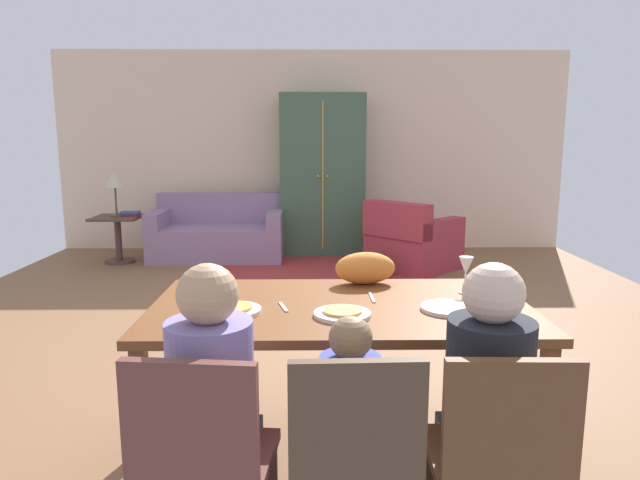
{
  "coord_description": "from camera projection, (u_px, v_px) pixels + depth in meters",
  "views": [
    {
      "loc": [
        0.0,
        -4.04,
        1.51
      ],
      "look_at": [
        0.05,
        -0.31,
        0.85
      ],
      "focal_mm": 31.72,
      "sensor_mm": 36.0,
      "label": 1
    }
  ],
  "objects": [
    {
      "name": "ground_plane",
      "position": [
        312.0,
        320.0,
        4.85
      ],
      "size": [
        6.95,
        6.43,
        0.02
      ],
      "primitive_type": "cube",
      "color": "brown"
    },
    {
      "name": "back_wall",
      "position": [
        312.0,
        152.0,
        7.82
      ],
      "size": [
        6.95,
        0.1,
        2.7
      ],
      "primitive_type": "cube",
      "color": "beige",
      "rests_on": "ground_plane"
    },
    {
      "name": "dining_table",
      "position": [
        340.0,
        319.0,
        2.64
      ],
      "size": [
        1.75,
        0.96,
        0.76
      ],
      "color": "brown",
      "rests_on": "ground_plane"
    },
    {
      "name": "plate_near_man",
      "position": [
        233.0,
        310.0,
        2.5
      ],
      "size": [
        0.25,
        0.25,
        0.02
      ],
      "primitive_type": "cylinder",
      "color": "white",
      "rests_on": "dining_table"
    },
    {
      "name": "pizza_near_man",
      "position": [
        233.0,
        307.0,
        2.49
      ],
      "size": [
        0.17,
        0.17,
        0.01
      ],
      "primitive_type": "cylinder",
      "color": "gold",
      "rests_on": "plate_near_man"
    },
    {
      "name": "plate_near_child",
      "position": [
        342.0,
        314.0,
        2.44
      ],
      "size": [
        0.25,
        0.25,
        0.02
      ],
      "primitive_type": "cylinder",
      "color": "silver",
      "rests_on": "dining_table"
    },
    {
      "name": "pizza_near_child",
      "position": [
        342.0,
        311.0,
        2.44
      ],
      "size": [
        0.17,
        0.17,
        0.01
      ],
      "primitive_type": "cylinder",
      "color": "#E7994B",
      "rests_on": "plate_near_child"
    },
    {
      "name": "plate_near_woman",
      "position": [
        448.0,
        308.0,
        2.53
      ],
      "size": [
        0.25,
        0.25,
        0.02
      ],
      "primitive_type": "cylinder",
      "color": "white",
      "rests_on": "dining_table"
    },
    {
      "name": "wine_glass",
      "position": [
        466.0,
        267.0,
        2.79
      ],
      "size": [
        0.07,
        0.07,
        0.19
      ],
      "color": "silver",
      "rests_on": "dining_table"
    },
    {
      "name": "fork",
      "position": [
        283.0,
        307.0,
        2.57
      ],
      "size": [
        0.05,
        0.15,
        0.01
      ],
      "primitive_type": "cube",
      "rotation": [
        0.0,
        0.0,
        0.26
      ],
      "color": "silver",
      "rests_on": "dining_table"
    },
    {
      "name": "knife",
      "position": [
        372.0,
        298.0,
        2.72
      ],
      "size": [
        0.02,
        0.17,
        0.01
      ],
      "primitive_type": "cube",
      "rotation": [
        0.0,
        0.0,
        0.02
      ],
      "color": "silver",
      "rests_on": "dining_table"
    },
    {
      "name": "dining_chair_man",
      "position": [
        202.0,
        458.0,
        1.84
      ],
      "size": [
        0.46,
        0.46,
        0.87
      ],
      "color": "brown",
      "rests_on": "ground_plane"
    },
    {
      "name": "person_man",
      "position": [
        215.0,
        425.0,
        2.01
      ],
      "size": [
        0.31,
        0.41,
        1.11
      ],
      "color": "#2B3E47",
      "rests_on": "ground_plane"
    },
    {
      "name": "dining_chair_child",
      "position": [
        353.0,
        457.0,
        1.85
      ],
      "size": [
        0.43,
        0.43,
        0.87
      ],
      "color": "#4C3724",
      "rests_on": "ground_plane"
    },
    {
      "name": "person_child",
      "position": [
        349.0,
        446.0,
        2.02
      ],
      "size": [
        0.22,
        0.29,
        0.92
      ],
      "color": "#273C52",
      "rests_on": "ground_plane"
    },
    {
      "name": "dining_chair_woman",
      "position": [
        498.0,
        456.0,
        1.85
      ],
      "size": [
        0.43,
        0.43,
        0.87
      ],
      "color": "brown",
      "rests_on": "ground_plane"
    },
    {
      "name": "person_woman",
      "position": [
        483.0,
        423.0,
        2.02
      ],
      "size": [
        0.3,
        0.4,
        1.11
      ],
      "color": "#354242",
      "rests_on": "ground_plane"
    },
    {
      "name": "cat",
      "position": [
        365.0,
        268.0,
        2.98
      ],
      "size": [
        0.33,
        0.19,
        0.17
      ],
      "primitive_type": "ellipsoid",
      "rotation": [
        0.0,
        0.0,
        0.1
      ],
      "color": "orange",
      "rests_on": "dining_table"
    },
    {
      "name": "area_rug",
      "position": [
        319.0,
        272.0,
        6.51
      ],
      "size": [
        2.6,
        1.8,
        0.01
      ],
      "primitive_type": "cube",
      "color": "maroon",
      "rests_on": "ground_plane"
    },
    {
      "name": "couch",
      "position": [
        218.0,
        235.0,
        7.29
      ],
      "size": [
        1.66,
        0.86,
        0.82
      ],
      "color": "gray",
      "rests_on": "ground_plane"
    },
    {
      "name": "armchair",
      "position": [
        411.0,
        243.0,
        6.63
      ],
      "size": [
        1.21,
        1.21,
        0.82
      ],
      "color": "#9D3039",
      "rests_on": "ground_plane"
    },
    {
      "name": "armoire",
      "position": [
        322.0,
        175.0,
        7.49
      ],
      "size": [
        1.1,
        0.59,
        2.1
      ],
      "color": "#395640",
      "rests_on": "ground_plane"
    },
    {
      "name": "side_table",
      "position": [
        118.0,
        233.0,
        7.01
      ],
      "size": [
        0.56,
        0.56,
        0.58
      ],
      "color": "#50342D",
      "rests_on": "ground_plane"
    },
    {
      "name": "table_lamp",
      "position": [
        115.0,
        182.0,
        6.9
      ],
      "size": [
        0.26,
        0.26,
        0.54
      ],
      "color": "brown",
      "rests_on": "side_table"
    },
    {
      "name": "book_lower",
      "position": [
        130.0,
        215.0,
        7.02
      ],
      "size": [
        0.22,
        0.16,
        0.03
      ],
      "primitive_type": "cube",
      "color": "maroon",
      "rests_on": "side_table"
    },
    {
      "name": "book_upper",
      "position": [
        130.0,
        212.0,
        7.01
      ],
      "size": [
        0.22,
        0.16,
        0.03
      ],
      "primitive_type": "cube",
      "color": "#33518B",
      "rests_on": "book_lower"
    },
    {
      "name": "handbag",
      "position": [
        372.0,
        267.0,
        6.21
      ],
      "size": [
        0.32,
        0.16,
        0.26
      ],
      "primitive_type": "cube",
      "color": "black",
      "rests_on": "ground_plane"
    }
  ]
}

